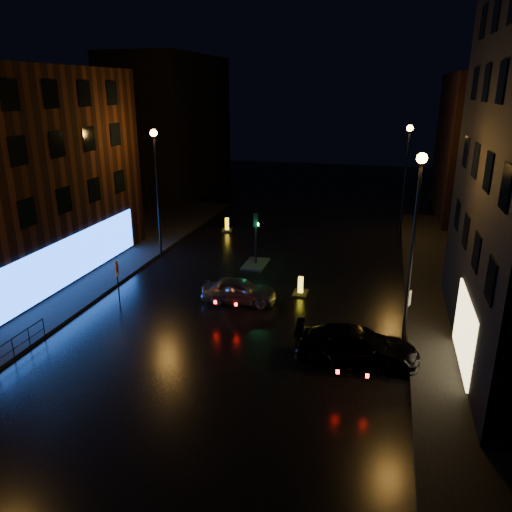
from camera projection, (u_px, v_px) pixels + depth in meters
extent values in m
plane|color=black|center=(193.00, 387.00, 19.00)|extent=(120.00, 120.00, 0.00)
cube|color=black|center=(23.00, 278.00, 29.66)|extent=(12.00, 44.00, 0.15)
cube|color=black|center=(171.00, 126.00, 52.66)|extent=(8.00, 16.00, 14.00)
cube|color=black|center=(491.00, 147.00, 42.80)|extent=(8.00, 14.00, 12.00)
cylinder|color=black|center=(158.00, 198.00, 32.41)|extent=(0.14, 0.14, 8.00)
cylinder|color=black|center=(154.00, 135.00, 31.13)|extent=(0.20, 0.20, 0.25)
sphere|color=orange|center=(154.00, 133.00, 31.08)|extent=(0.44, 0.44, 0.44)
cylinder|color=black|center=(412.00, 256.00, 21.34)|extent=(0.14, 0.14, 8.00)
cylinder|color=black|center=(422.00, 162.00, 20.06)|extent=(0.20, 0.20, 0.25)
sphere|color=orange|center=(422.00, 158.00, 20.01)|extent=(0.44, 0.44, 0.44)
cylinder|color=black|center=(404.00, 187.00, 36.00)|extent=(0.14, 0.14, 8.00)
cylinder|color=black|center=(410.00, 130.00, 34.72)|extent=(0.20, 0.20, 0.25)
sphere|color=orange|center=(410.00, 128.00, 34.67)|extent=(0.44, 0.44, 0.44)
cube|color=black|center=(256.00, 264.00, 32.09)|extent=(1.40, 2.40, 0.12)
cylinder|color=black|center=(256.00, 244.00, 31.66)|extent=(0.12, 0.12, 2.80)
cube|color=black|center=(256.00, 220.00, 31.15)|extent=(0.28, 0.22, 0.90)
cylinder|color=#0CFF59|center=(258.00, 224.00, 31.21)|extent=(0.05, 0.18, 0.18)
cylinder|color=black|center=(44.00, 328.00, 22.59)|extent=(0.04, 0.04, 1.00)
imported|color=#9EA2A6|center=(239.00, 291.00, 26.33)|extent=(4.04, 1.89, 1.34)
imported|color=black|center=(357.00, 346.00, 20.56)|extent=(5.25, 2.48, 1.48)
cube|color=black|center=(300.00, 293.00, 27.58)|extent=(0.77, 1.15, 0.10)
cube|color=yellow|center=(301.00, 285.00, 27.43)|extent=(0.27, 0.17, 0.96)
cube|color=black|center=(301.00, 285.00, 27.43)|extent=(0.29, 0.02, 0.57)
cube|color=black|center=(227.00, 230.00, 39.71)|extent=(1.07, 1.37, 0.10)
cube|color=gold|center=(227.00, 224.00, 39.55)|extent=(0.32, 0.24, 1.01)
cube|color=black|center=(227.00, 224.00, 39.55)|extent=(0.30, 0.09, 0.61)
cylinder|color=black|center=(118.00, 284.00, 25.77)|extent=(0.07, 0.07, 2.39)
cube|color=white|center=(117.00, 268.00, 25.49)|extent=(0.24, 0.58, 0.81)
cylinder|color=#B20C0C|center=(117.00, 268.00, 25.49)|extent=(0.17, 0.46, 0.48)
cylinder|color=black|center=(407.00, 314.00, 22.69)|extent=(0.06, 0.06, 2.09)
cube|color=white|center=(409.00, 299.00, 22.45)|extent=(0.23, 0.51, 0.71)
cylinder|color=#B20C0C|center=(408.00, 299.00, 22.46)|extent=(0.17, 0.40, 0.42)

